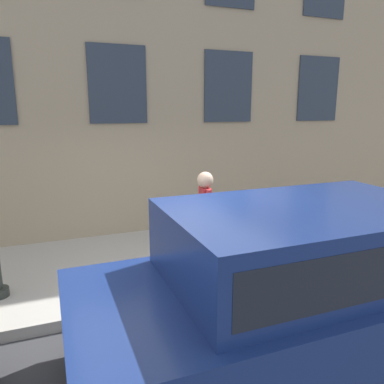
# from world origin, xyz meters

# --- Properties ---
(ground_plane) EXTENTS (80.00, 80.00, 0.00)m
(ground_plane) POSITION_xyz_m (0.00, 0.00, 0.00)
(ground_plane) COLOR #38383A
(sidewalk) EXTENTS (3.04, 60.00, 0.16)m
(sidewalk) POSITION_xyz_m (1.52, 0.00, 0.08)
(sidewalk) COLOR #B2ADA3
(sidewalk) RESTS_ON ground_plane
(fire_hydrant) EXTENTS (0.29, 0.42, 0.81)m
(fire_hydrant) POSITION_xyz_m (0.56, -0.35, 0.57)
(fire_hydrant) COLOR #2D7260
(fire_hydrant) RESTS_ON sidewalk
(person) EXTENTS (0.39, 0.25, 1.59)m
(person) POSITION_xyz_m (0.81, -0.89, 1.12)
(person) COLOR #726651
(person) RESTS_ON sidewalk
(parked_truck_navy_near) EXTENTS (2.04, 4.65, 1.75)m
(parked_truck_navy_near) POSITION_xyz_m (-1.45, -1.00, 1.01)
(parked_truck_navy_near) COLOR black
(parked_truck_navy_near) RESTS_ON ground_plane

